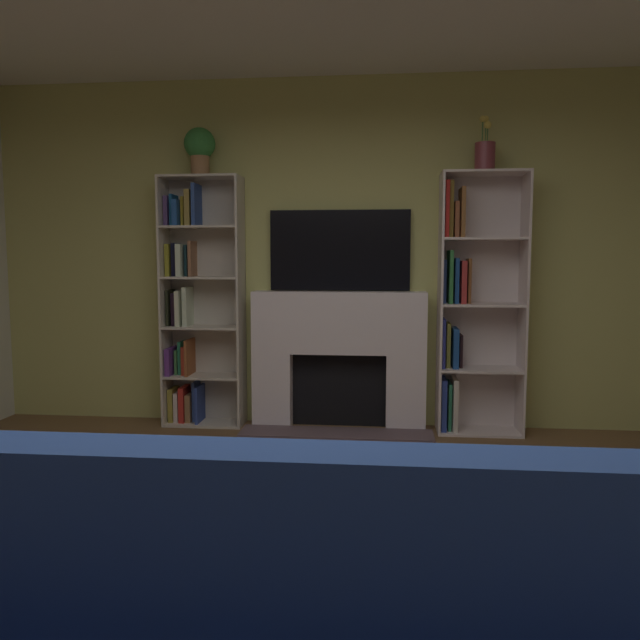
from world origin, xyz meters
The scene contains 8 objects.
ground_plane centered at (0.00, 0.00, 0.00)m, with size 6.77×6.77×0.00m, color brown.
wall_back_accent centered at (0.00, 2.69, 1.38)m, with size 5.76×0.06×2.76m, color #C0BE6A.
fireplace centered at (0.00, 2.54, 0.57)m, with size 1.46×0.53×1.08m.
tv centered at (0.00, 2.63, 1.41)m, with size 1.11×0.06×0.63m, color black.
bookshelf_left centered at (-1.16, 2.56, 0.96)m, with size 0.64×0.28×1.98m.
bookshelf_right centered at (1.01, 2.55, 0.98)m, with size 0.64×0.32×1.98m.
potted_plant centered at (-1.09, 2.51, 2.20)m, with size 0.24×0.24×0.37m.
vase_with_flowers centered at (1.09, 2.51, 2.11)m, with size 0.15×0.15×0.41m.
Camera 1 is at (0.34, -2.25, 1.34)m, focal length 34.45 mm.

